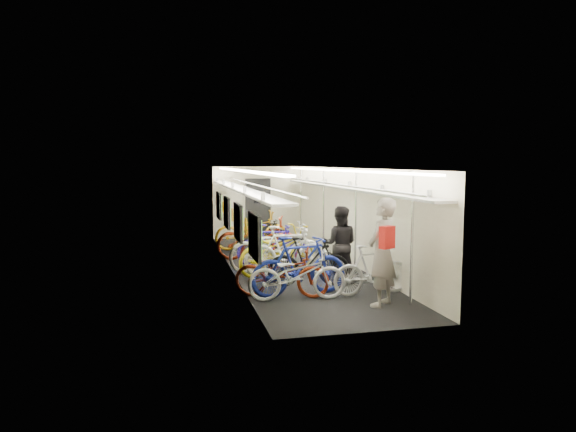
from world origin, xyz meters
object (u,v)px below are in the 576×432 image
bicycle_1 (299,266)px  backpack (387,237)px  passenger_near (382,252)px  passenger_mid (340,244)px  bicycle_0 (297,275)px

bicycle_1 → backpack: (1.19, -1.32, 0.70)m
passenger_near → backpack: 0.48m
passenger_near → passenger_mid: passenger_near is taller
bicycle_0 → passenger_mid: 1.75m
bicycle_0 → bicycle_1: (0.12, 0.28, 0.10)m
bicycle_1 → passenger_mid: passenger_mid is taller
backpack → bicycle_1: bearing=107.2°
bicycle_0 → passenger_near: 1.61m
passenger_mid → passenger_near: bearing=114.4°
bicycle_1 → backpack: backpack is taller
bicycle_0 → backpack: 1.85m
passenger_near → bicycle_1: bearing=-79.8°
passenger_mid → backpack: 2.30m
bicycle_0 → bicycle_1: size_ratio=0.94×
bicycle_1 → backpack: size_ratio=5.08×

